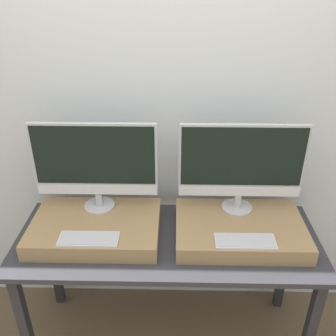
{
  "coord_description": "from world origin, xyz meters",
  "views": [
    {
      "loc": [
        0.04,
        -1.27,
        2.06
      ],
      "look_at": [
        0.0,
        0.48,
        1.12
      ],
      "focal_mm": 40.0,
      "sensor_mm": 36.0,
      "label": 1
    }
  ],
  "objects_px": {
    "keyboard_left": "(89,239)",
    "keyboard_right": "(245,241)",
    "monitor_right": "(241,164)",
    "monitor_left": "(95,163)"
  },
  "relations": [
    {
      "from": "keyboard_left",
      "to": "keyboard_right",
      "type": "relative_size",
      "value": 1.0
    },
    {
      "from": "keyboard_left",
      "to": "monitor_right",
      "type": "height_order",
      "value": "monitor_right"
    },
    {
      "from": "keyboard_right",
      "to": "keyboard_left",
      "type": "bearing_deg",
      "value": 180.0
    },
    {
      "from": "monitor_left",
      "to": "keyboard_left",
      "type": "distance_m",
      "value": 0.4
    },
    {
      "from": "keyboard_right",
      "to": "monitor_left",
      "type": "bearing_deg",
      "value": 159.24
    },
    {
      "from": "monitor_left",
      "to": "monitor_right",
      "type": "relative_size",
      "value": 1.0
    },
    {
      "from": "monitor_right",
      "to": "keyboard_right",
      "type": "bearing_deg",
      "value": -90.0
    },
    {
      "from": "monitor_left",
      "to": "monitor_right",
      "type": "xyz_separation_m",
      "value": [
        0.77,
        0.0,
        0.0
      ]
    },
    {
      "from": "keyboard_left",
      "to": "monitor_left",
      "type": "bearing_deg",
      "value": 90.0
    },
    {
      "from": "keyboard_left",
      "to": "monitor_right",
      "type": "bearing_deg",
      "value": 20.76
    }
  ]
}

